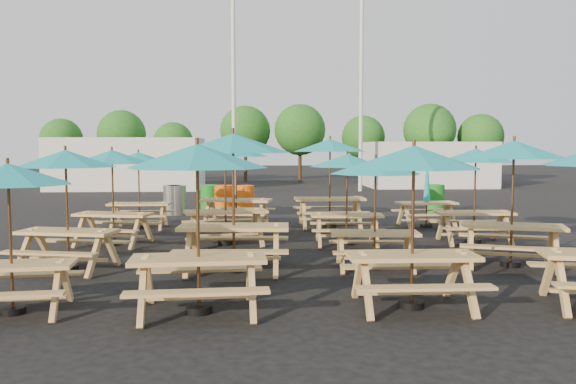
{
  "coord_description": "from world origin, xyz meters",
  "views": [
    {
      "loc": [
        -0.71,
        -13.17,
        2.25
      ],
      "look_at": [
        0.0,
        1.5,
        1.1
      ],
      "focal_mm": 35.0,
      "sensor_mm": 36.0,
      "label": 1
    }
  ],
  "objects_px": {
    "waste_bin_1": "(177,200)",
    "picnic_unit_10": "(347,167)",
    "picnic_unit_2": "(112,163)",
    "picnic_unit_1": "(66,167)",
    "picnic_unit_6": "(225,156)",
    "picnic_unit_7": "(236,153)",
    "waste_bin_0": "(173,200)",
    "picnic_unit_0": "(8,184)",
    "picnic_unit_3": "(138,163)",
    "picnic_unit_13": "(514,158)",
    "waste_bin_3": "(224,200)",
    "picnic_unit_5": "(233,153)",
    "picnic_unit_9": "(375,174)",
    "picnic_unit_14": "(476,162)",
    "waste_bin_2": "(210,200)",
    "picnic_unit_4": "(197,168)",
    "picnic_unit_11": "(330,151)",
    "picnic_unit_8": "(414,168)",
    "waste_bin_5": "(435,199)",
    "picnic_unit_15": "(427,196)",
    "waste_bin_4": "(245,200)"
  },
  "relations": [
    {
      "from": "picnic_unit_3",
      "to": "picnic_unit_11",
      "type": "relative_size",
      "value": 0.85
    },
    {
      "from": "picnic_unit_10",
      "to": "waste_bin_5",
      "type": "xyz_separation_m",
      "value": [
        3.99,
        6.02,
        -1.32
      ]
    },
    {
      "from": "picnic_unit_11",
      "to": "waste_bin_4",
      "type": "relative_size",
      "value": 2.53
    },
    {
      "from": "picnic_unit_1",
      "to": "picnic_unit_6",
      "type": "xyz_separation_m",
      "value": [
        2.72,
        2.64,
        0.15
      ]
    },
    {
      "from": "waste_bin_2",
      "to": "waste_bin_5",
      "type": "relative_size",
      "value": 1.0
    },
    {
      "from": "picnic_unit_10",
      "to": "waste_bin_3",
      "type": "relative_size",
      "value": 2.14
    },
    {
      "from": "picnic_unit_7",
      "to": "picnic_unit_8",
      "type": "relative_size",
      "value": 1.07
    },
    {
      "from": "picnic_unit_14",
      "to": "picnic_unit_7",
      "type": "bearing_deg",
      "value": 156.65
    },
    {
      "from": "picnic_unit_8",
      "to": "waste_bin_5",
      "type": "height_order",
      "value": "picnic_unit_8"
    },
    {
      "from": "picnic_unit_1",
      "to": "waste_bin_3",
      "type": "bearing_deg",
      "value": 86.68
    },
    {
      "from": "picnic_unit_7",
      "to": "waste_bin_0",
      "type": "xyz_separation_m",
      "value": [
        -2.29,
        3.35,
        -1.62
      ]
    },
    {
      "from": "picnic_unit_3",
      "to": "picnic_unit_9",
      "type": "xyz_separation_m",
      "value": [
        5.52,
        -5.51,
        -0.07
      ]
    },
    {
      "from": "picnic_unit_5",
      "to": "waste_bin_3",
      "type": "relative_size",
      "value": 2.55
    },
    {
      "from": "picnic_unit_8",
      "to": "waste_bin_1",
      "type": "bearing_deg",
      "value": 113.17
    },
    {
      "from": "picnic_unit_11",
      "to": "waste_bin_3",
      "type": "height_order",
      "value": "picnic_unit_11"
    },
    {
      "from": "picnic_unit_5",
      "to": "picnic_unit_8",
      "type": "height_order",
      "value": "picnic_unit_5"
    },
    {
      "from": "picnic_unit_7",
      "to": "picnic_unit_11",
      "type": "distance_m",
      "value": 2.65
    },
    {
      "from": "waste_bin_5",
      "to": "picnic_unit_13",
      "type": "bearing_deg",
      "value": -98.2
    },
    {
      "from": "picnic_unit_11",
      "to": "picnic_unit_6",
      "type": "bearing_deg",
      "value": -136.47
    },
    {
      "from": "picnic_unit_0",
      "to": "picnic_unit_8",
      "type": "bearing_deg",
      "value": -6.32
    },
    {
      "from": "picnic_unit_7",
      "to": "waste_bin_5",
      "type": "bearing_deg",
      "value": 37.76
    },
    {
      "from": "waste_bin_3",
      "to": "waste_bin_4",
      "type": "relative_size",
      "value": 1.0
    },
    {
      "from": "picnic_unit_5",
      "to": "picnic_unit_10",
      "type": "height_order",
      "value": "picnic_unit_5"
    },
    {
      "from": "picnic_unit_3",
      "to": "picnic_unit_8",
      "type": "height_order",
      "value": "picnic_unit_8"
    },
    {
      "from": "picnic_unit_4",
      "to": "picnic_unit_10",
      "type": "bearing_deg",
      "value": 57.72
    },
    {
      "from": "picnic_unit_5",
      "to": "picnic_unit_6",
      "type": "relative_size",
      "value": 1.05
    },
    {
      "from": "waste_bin_1",
      "to": "picnic_unit_10",
      "type": "bearing_deg",
      "value": -51.58
    },
    {
      "from": "picnic_unit_2",
      "to": "picnic_unit_6",
      "type": "bearing_deg",
      "value": 9.97
    },
    {
      "from": "picnic_unit_8",
      "to": "waste_bin_0",
      "type": "relative_size",
      "value": 2.31
    },
    {
      "from": "picnic_unit_7",
      "to": "waste_bin_2",
      "type": "xyz_separation_m",
      "value": [
        -1.06,
        3.48,
        -1.62
      ]
    },
    {
      "from": "picnic_unit_2",
      "to": "picnic_unit_11",
      "type": "bearing_deg",
      "value": 38.55
    },
    {
      "from": "picnic_unit_4",
      "to": "waste_bin_3",
      "type": "relative_size",
      "value": 2.33
    },
    {
      "from": "picnic_unit_10",
      "to": "picnic_unit_2",
      "type": "bearing_deg",
      "value": -178.7
    },
    {
      "from": "picnic_unit_14",
      "to": "picnic_unit_1",
      "type": "bearing_deg",
      "value": -161.14
    },
    {
      "from": "waste_bin_1",
      "to": "picnic_unit_13",
      "type": "bearing_deg",
      "value": -48.9
    },
    {
      "from": "picnic_unit_7",
      "to": "picnic_unit_15",
      "type": "distance_m",
      "value": 5.56
    },
    {
      "from": "picnic_unit_9",
      "to": "picnic_unit_13",
      "type": "relative_size",
      "value": 0.83
    },
    {
      "from": "picnic_unit_0",
      "to": "picnic_unit_8",
      "type": "xyz_separation_m",
      "value": [
        5.5,
        0.02,
        0.2
      ]
    },
    {
      "from": "picnic_unit_0",
      "to": "waste_bin_2",
      "type": "bearing_deg",
      "value": 75.4
    },
    {
      "from": "picnic_unit_0",
      "to": "picnic_unit_3",
      "type": "relative_size",
      "value": 0.96
    },
    {
      "from": "waste_bin_0",
      "to": "waste_bin_3",
      "type": "bearing_deg",
      "value": -1.73
    },
    {
      "from": "picnic_unit_14",
      "to": "picnic_unit_13",
      "type": "bearing_deg",
      "value": -93.97
    },
    {
      "from": "picnic_unit_4",
      "to": "picnic_unit_1",
      "type": "bearing_deg",
      "value": 129.69
    },
    {
      "from": "picnic_unit_9",
      "to": "picnic_unit_14",
      "type": "relative_size",
      "value": 0.92
    },
    {
      "from": "picnic_unit_4",
      "to": "picnic_unit_13",
      "type": "relative_size",
      "value": 0.93
    },
    {
      "from": "picnic_unit_3",
      "to": "waste_bin_2",
      "type": "height_order",
      "value": "picnic_unit_3"
    },
    {
      "from": "picnic_unit_10",
      "to": "waste_bin_4",
      "type": "bearing_deg",
      "value": 116.36
    },
    {
      "from": "picnic_unit_8",
      "to": "picnic_unit_3",
      "type": "bearing_deg",
      "value": 123.87
    },
    {
      "from": "picnic_unit_0",
      "to": "waste_bin_2",
      "type": "distance_m",
      "value": 11.68
    },
    {
      "from": "picnic_unit_7",
      "to": "picnic_unit_14",
      "type": "bearing_deg",
      "value": -13.94
    }
  ]
}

